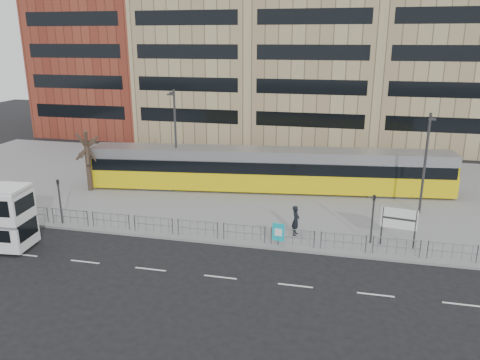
% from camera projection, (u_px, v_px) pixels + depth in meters
% --- Properties ---
extents(ground, '(120.00, 120.00, 0.00)m').
position_uv_depth(ground, '(206.00, 243.00, 29.09)').
color(ground, black).
rests_on(ground, ground).
extents(plaza, '(64.00, 24.00, 0.15)m').
position_uv_depth(plaza, '(247.00, 185.00, 40.26)').
color(plaza, gray).
rests_on(plaza, ground).
extents(kerb, '(64.00, 0.25, 0.17)m').
position_uv_depth(kerb, '(207.00, 242.00, 29.11)').
color(kerb, gray).
rests_on(kerb, ground).
extents(building_row, '(70.40, 18.40, 31.20)m').
position_uv_depth(building_row, '(298.00, 32.00, 56.98)').
color(building_row, brown).
rests_on(building_row, ground).
extents(pedestrian_barrier, '(32.07, 0.07, 1.10)m').
position_uv_depth(pedestrian_barrier, '(239.00, 228.00, 28.84)').
color(pedestrian_barrier, gray).
rests_on(pedestrian_barrier, plaza).
extents(road_markings, '(62.00, 0.12, 0.01)m').
position_uv_depth(road_markings, '(202.00, 275.00, 25.14)').
color(road_markings, white).
rests_on(road_markings, ground).
extents(tram, '(29.46, 6.45, 3.46)m').
position_uv_depth(tram, '(269.00, 170.00, 38.40)').
color(tram, '#DDC30C').
rests_on(tram, plaza).
extents(station_sign, '(2.09, 0.42, 2.41)m').
position_uv_depth(station_sign, '(399.00, 220.00, 27.81)').
color(station_sign, '#2D2D30').
rests_on(station_sign, plaza).
extents(ad_panel, '(0.75, 0.17, 1.40)m').
position_uv_depth(ad_panel, '(278.00, 233.00, 28.23)').
color(ad_panel, '#2D2D30').
rests_on(ad_panel, plaza).
extents(pedestrian, '(0.53, 0.75, 1.95)m').
position_uv_depth(pedestrian, '(296.00, 220.00, 29.68)').
color(pedestrian, black).
rests_on(pedestrian, plaza).
extents(traffic_light_west, '(0.22, 0.24, 3.10)m').
position_uv_depth(traffic_light_west, '(59.00, 196.00, 31.25)').
color(traffic_light_west, '#2D2D30').
rests_on(traffic_light_west, plaza).
extents(traffic_light_east, '(0.21, 0.24, 3.10)m').
position_uv_depth(traffic_light_east, '(373.00, 213.00, 28.19)').
color(traffic_light_east, '#2D2D30').
rests_on(traffic_light_east, plaza).
extents(lamp_post_west, '(0.45, 1.04, 8.19)m').
position_uv_depth(lamp_post_west, '(175.00, 136.00, 37.99)').
color(lamp_post_west, '#2D2D30').
rests_on(lamp_post_west, plaza).
extents(lamp_post_east, '(0.45, 1.04, 7.23)m').
position_uv_depth(lamp_post_east, '(425.00, 160.00, 32.50)').
color(lamp_post_east, '#2D2D30').
rests_on(lamp_post_east, plaza).
extents(bare_tree, '(4.82, 4.82, 7.38)m').
position_uv_depth(bare_tree, '(85.00, 128.00, 37.31)').
color(bare_tree, '#2F211A').
rests_on(bare_tree, plaza).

